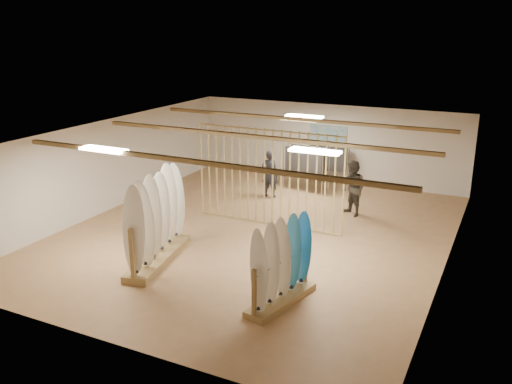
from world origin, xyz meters
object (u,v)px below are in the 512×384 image
at_px(rack_left, 157,232).
at_px(clothing_rack_a, 306,161).
at_px(clothing_rack_b, 329,158).
at_px(rack_right, 282,275).
at_px(shopper_b, 353,185).
at_px(shopper_a, 270,171).

height_order(rack_left, clothing_rack_a, rack_left).
bearing_deg(clothing_rack_b, rack_right, -83.54).
bearing_deg(rack_left, shopper_b, 46.17).
bearing_deg(clothing_rack_b, clothing_rack_a, -118.00).
relative_size(rack_left, shopper_a, 1.55).
distance_m(rack_left, shopper_a, 5.88).
bearing_deg(rack_right, shopper_b, 103.93).
distance_m(clothing_rack_b, shopper_a, 2.55).
bearing_deg(clothing_rack_a, shopper_b, -28.01).
relative_size(clothing_rack_b, shopper_b, 0.78).
height_order(rack_left, shopper_b, rack_left).
distance_m(rack_left, clothing_rack_b, 8.23).
distance_m(clothing_rack_b, shopper_b, 3.27).
xyz_separation_m(clothing_rack_a, shopper_b, (2.14, -1.69, -0.12)).
xyz_separation_m(shopper_a, shopper_b, (2.99, -0.59, 0.05)).
bearing_deg(shopper_b, clothing_rack_a, 177.56).
height_order(rack_left, rack_right, rack_left).
distance_m(rack_right, clothing_rack_a, 7.96).
distance_m(clothing_rack_a, shopper_a, 1.40).
distance_m(rack_left, clothing_rack_a, 7.07).
bearing_deg(shopper_a, rack_right, 113.31).
xyz_separation_m(rack_left, shopper_b, (3.30, 5.28, 0.20)).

